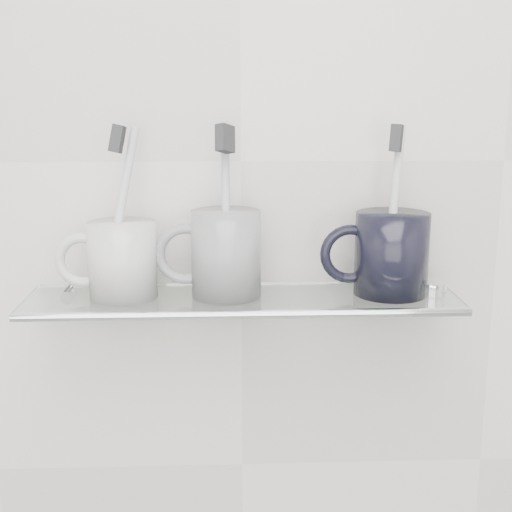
{
  "coord_description": "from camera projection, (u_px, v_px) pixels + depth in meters",
  "views": [
    {
      "loc": [
        -0.02,
        0.24,
        1.33
      ],
      "look_at": [
        0.02,
        1.04,
        1.15
      ],
      "focal_mm": 50.0,
      "sensor_mm": 36.0,
      "label": 1
    }
  ],
  "objects": [
    {
      "name": "mug_right",
      "position": [
        392.0,
        254.0,
        0.83
      ],
      "size": [
        0.09,
        0.09,
        0.1
      ],
      "primitive_type": "cylinder",
      "rotation": [
        0.0,
        0.0,
        -0.02
      ],
      "color": "black",
      "rests_on": "shelf_glass"
    },
    {
      "name": "mug_left",
      "position": [
        123.0,
        260.0,
        0.82
      ],
      "size": [
        0.09,
        0.09,
        0.09
      ],
      "primitive_type": "cylinder",
      "rotation": [
        0.0,
        0.0,
        -0.21
      ],
      "color": "silver",
      "rests_on": "shelf_glass"
    },
    {
      "name": "toothbrush_right",
      "position": [
        394.0,
        209.0,
        0.81
      ],
      "size": [
        0.03,
        0.03,
        0.19
      ],
      "primitive_type": "cylinder",
      "rotation": [
        -0.11,
        0.03,
        -0.4
      ],
      "color": "silver",
      "rests_on": "mug_right"
    },
    {
      "name": "bristles_left",
      "position": [
        117.0,
        139.0,
        0.78
      ],
      "size": [
        0.02,
        0.03,
        0.03
      ],
      "primitive_type": "cube",
      "rotation": [
        -0.14,
        0.19,
        -0.06
      ],
      "color": "#292A2C",
      "rests_on": "toothbrush_left"
    },
    {
      "name": "mug_right_handle",
      "position": [
        350.0,
        254.0,
        0.82
      ],
      "size": [
        0.07,
        0.01,
        0.07
      ],
      "primitive_type": "torus",
      "rotation": [
        1.57,
        0.0,
        0.0
      ],
      "color": "black",
      "rests_on": "mug_right"
    },
    {
      "name": "bracket_left",
      "position": [
        69.0,
        299.0,
        0.87
      ],
      "size": [
        0.02,
        0.03,
        0.02
      ],
      "primitive_type": "cylinder",
      "rotation": [
        1.57,
        0.0,
        0.0
      ],
      "color": "silver",
      "rests_on": "wall_back"
    },
    {
      "name": "shelf_rail",
      "position": [
        244.0,
        315.0,
        0.77
      ],
      "size": [
        0.5,
        0.01,
        0.01
      ],
      "primitive_type": "cylinder",
      "rotation": [
        0.0,
        1.57,
        0.0
      ],
      "color": "silver",
      "rests_on": "shelf_glass"
    },
    {
      "name": "mug_left_handle",
      "position": [
        83.0,
        260.0,
        0.81
      ],
      "size": [
        0.06,
        0.01,
        0.06
      ],
      "primitive_type": "torus",
      "rotation": [
        1.57,
        0.0,
        0.0
      ],
      "color": "silver",
      "rests_on": "mug_left"
    },
    {
      "name": "chrome_cap",
      "position": [
        431.0,
        287.0,
        0.84
      ],
      "size": [
        0.04,
        0.04,
        0.01
      ],
      "primitive_type": "cylinder",
      "color": "silver",
      "rests_on": "shelf_glass"
    },
    {
      "name": "toothbrush_left",
      "position": [
        120.0,
        211.0,
        0.8
      ],
      "size": [
        0.05,
        0.03,
        0.19
      ],
      "primitive_type": "cylinder",
      "rotation": [
        -0.14,
        0.19,
        -0.06
      ],
      "color": "silver",
      "rests_on": "mug_left"
    },
    {
      "name": "bristles_center",
      "position": [
        225.0,
        139.0,
        0.79
      ],
      "size": [
        0.02,
        0.03,
        0.04
      ],
      "primitive_type": "cube",
      "rotation": [
        -0.23,
        -0.17,
        -0.61
      ],
      "color": "#292A2C",
      "rests_on": "toothbrush_center"
    },
    {
      "name": "mug_center",
      "position": [
        226.0,
        254.0,
        0.82
      ],
      "size": [
        0.11,
        0.11,
        0.1
      ],
      "primitive_type": "cylinder",
      "rotation": [
        0.0,
        0.0,
        -0.43
      ],
      "color": "silver",
      "rests_on": "shelf_glass"
    },
    {
      "name": "mug_center_handle",
      "position": [
        186.0,
        254.0,
        0.82
      ],
      "size": [
        0.07,
        0.01,
        0.07
      ],
      "primitive_type": "torus",
      "rotation": [
        1.57,
        0.0,
        0.0
      ],
      "color": "silver",
      "rests_on": "mug_center"
    },
    {
      "name": "toothbrush_center",
      "position": [
        226.0,
        210.0,
        0.81
      ],
      "size": [
        0.01,
        0.07,
        0.19
      ],
      "primitive_type": "cylinder",
      "rotation": [
        -0.23,
        -0.17,
        -0.61
      ],
      "color": "#A9A9B2",
      "rests_on": "mug_center"
    },
    {
      "name": "bracket_right",
      "position": [
        411.0,
        295.0,
        0.88
      ],
      "size": [
        0.02,
        0.03,
        0.02
      ],
      "primitive_type": "cylinder",
      "rotation": [
        1.57,
        0.0,
        0.0
      ],
      "color": "silver",
      "rests_on": "wall_back"
    },
    {
      "name": "bristles_right",
      "position": [
        397.0,
        138.0,
        0.8
      ],
      "size": [
        0.02,
        0.03,
        0.03
      ],
      "primitive_type": "cube",
      "rotation": [
        -0.11,
        0.03,
        -0.4
      ],
      "color": "#292A2C",
      "rests_on": "toothbrush_right"
    },
    {
      "name": "wall_back",
      "position": [
        241.0,
        161.0,
        0.85
      ],
      "size": [
        2.5,
        0.0,
        2.5
      ],
      "primitive_type": "plane",
      "rotation": [
        1.57,
        0.0,
        0.0
      ],
      "color": "silver",
      "rests_on": "ground"
    },
    {
      "name": "shelf_glass",
      "position": [
        243.0,
        300.0,
        0.83
      ],
      "size": [
        0.5,
        0.12,
        0.01
      ],
      "primitive_type": "cube",
      "color": "silver",
      "rests_on": "wall_back"
    }
  ]
}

